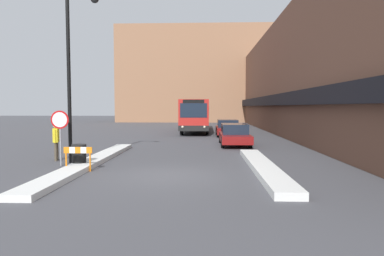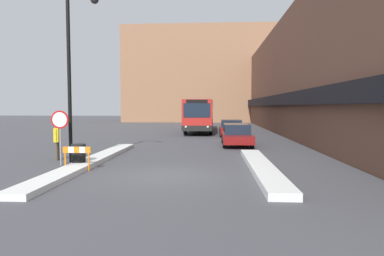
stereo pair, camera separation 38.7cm
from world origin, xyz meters
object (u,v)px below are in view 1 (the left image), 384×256
object	(u,v)px
trash_bin	(79,156)
construction_barricade	(78,154)
parked_car_front	(234,134)
stop_sign	(60,126)
parked_car_back	(227,128)
street_lamp	(74,60)
city_bus	(196,115)
pedestrian	(56,138)

from	to	relation	value
trash_bin	construction_barricade	size ratio (longest dim) A/B	0.86
parked_car_front	construction_barricade	world-z (taller)	parked_car_front
construction_barricade	stop_sign	bearing A→B (deg)	135.68
parked_car_back	street_lamp	world-z (taller)	street_lamp
stop_sign	trash_bin	size ratio (longest dim) A/B	2.45
city_bus	parked_car_front	bearing A→B (deg)	-76.50
parked_car_back	construction_barricade	xyz separation A→B (m)	(-6.76, -16.25, -0.03)
stop_sign	street_lamp	world-z (taller)	street_lamp
city_bus	parked_car_front	xyz separation A→B (m)	(2.85, -11.88, -1.00)
stop_sign	construction_barricade	size ratio (longest dim) A/B	2.11
parked_car_front	parked_car_back	world-z (taller)	parked_car_back
pedestrian	trash_bin	bearing A→B (deg)	31.72
stop_sign	trash_bin	world-z (taller)	stop_sign
parked_car_front	parked_car_back	bearing A→B (deg)	90.00
street_lamp	trash_bin	xyz separation A→B (m)	(0.57, -1.17, -4.03)
pedestrian	construction_barricade	distance (m)	3.23
street_lamp	pedestrian	distance (m)	3.69
stop_sign	street_lamp	bearing A→B (deg)	67.92
city_bus	stop_sign	distance (m)	20.59
pedestrian	construction_barricade	bearing A→B (deg)	24.77
parked_car_front	trash_bin	xyz separation A→B (m)	(-7.03, -8.40, -0.22)
stop_sign	parked_car_back	bearing A→B (deg)	62.28
trash_bin	pedestrian	bearing A→B (deg)	134.91
parked_car_back	parked_car_front	bearing A→B (deg)	-90.00
street_lamp	trash_bin	size ratio (longest dim) A/B	7.81
trash_bin	city_bus	bearing A→B (deg)	78.37
city_bus	parked_car_back	distance (m)	5.72
parked_car_front	trash_bin	size ratio (longest dim) A/B	4.99
pedestrian	trash_bin	xyz separation A→B (m)	(1.70, -1.71, -0.56)
parked_car_front	stop_sign	world-z (taller)	stop_sign
parked_car_front	pedestrian	size ratio (longest dim) A/B	2.73
parked_car_back	pedestrian	size ratio (longest dim) A/B	2.57
parked_car_back	construction_barricade	bearing A→B (deg)	-112.58
parked_car_back	construction_barricade	size ratio (longest dim) A/B	4.06
city_bus	street_lamp	bearing A→B (deg)	-103.93
construction_barricade	city_bus	bearing A→B (deg)	79.52
stop_sign	trash_bin	bearing A→B (deg)	-19.93
city_bus	stop_sign	size ratio (longest dim) A/B	5.17
construction_barricade	trash_bin	bearing A→B (deg)	108.18
pedestrian	trash_bin	distance (m)	2.48
parked_car_back	stop_sign	xyz separation A→B (m)	(-7.93, -15.10, 0.99)
city_bus	pedestrian	size ratio (longest dim) A/B	6.92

